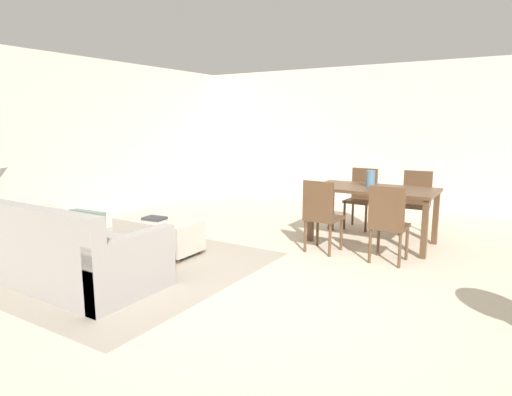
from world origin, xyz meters
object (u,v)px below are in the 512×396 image
couch (61,254)px  dining_chair_far_right (416,199)px  dining_table (373,195)px  vase_centerpiece (371,179)px  ottoman_table (159,234)px  dining_chair_near_right (388,220)px  side_table (1,220)px  book_on_ottoman (154,218)px  dining_chair_near_left (321,212)px  dining_chair_far_left (362,195)px

couch → dining_chair_far_right: (2.69, 3.94, 0.23)m
dining_table → vase_centerpiece: bearing=145.4°
ottoman_table → dining_chair_near_right: dining_chair_near_right is taller
couch → side_table: size_ratio=3.80×
dining_chair_near_right → dining_chair_far_right: bearing=91.0°
couch → book_on_ottoman: bearing=84.0°
ottoman_table → dining_chair_near_right: bearing=22.7°
dining_chair_near_right → dining_chair_near_left: bearing=-179.4°
vase_centerpiece → side_table: bearing=-140.3°
couch → dining_chair_far_right: 4.78m
ottoman_table → dining_chair_near_left: (1.74, 1.06, 0.28)m
side_table → dining_chair_far_left: (3.28, 3.73, 0.07)m
side_table → book_on_ottoman: size_ratio=2.18×
ottoman_table → couch: bearing=-97.1°
couch → dining_chair_near_right: bearing=40.5°
ottoman_table → dining_table: size_ratio=0.68×
book_on_ottoman → dining_chair_far_right: bearing=46.7°
dining_chair_far_right → couch: bearing=-124.3°
ottoman_table → dining_chair_near_left: size_ratio=1.19×
dining_table → book_on_ottoman: (-2.17, -1.90, -0.22)m
dining_table → side_table: bearing=-141.1°
dining_chair_far_right → vase_centerpiece: 0.97m
couch → dining_chair_near_left: 3.00m
ottoman_table → side_table: size_ratio=1.93×
dining_chair_far_right → dining_chair_far_left: bearing=-175.2°
dining_chair_near_right → dining_chair_far_left: same height
dining_table → dining_chair_far_right: dining_chair_far_right is taller
side_table → book_on_ottoman: bearing=35.3°
ottoman_table → vase_centerpiece: 2.90m
side_table → dining_table: (3.68, 2.97, 0.21)m
dining_chair_near_right → book_on_ottoman: 2.82m
dining_chair_far_left → book_on_ottoman: dining_chair_far_left is taller
dining_chair_far_left → ottoman_table: bearing=-123.6°
dining_table → dining_chair_near_right: (0.42, -0.79, -0.14)m
dining_chair_far_left → dining_chair_far_right: size_ratio=1.00×
dining_chair_near_right → dining_chair_far_left: (-0.82, 1.55, 0.00)m
dining_chair_near_left → vase_centerpiece: (0.35, 0.85, 0.35)m
dining_chair_far_left → dining_table: bearing=-62.0°
dining_chair_far_left → vase_centerpiece: bearing=-64.5°
ottoman_table → dining_chair_far_left: bearing=56.4°
couch → vase_centerpiece: size_ratio=9.78×
dining_table → dining_chair_far_left: 0.87m
side_table → dining_chair_far_right: (4.07, 3.79, 0.07)m
dining_chair_near_left → vase_centerpiece: bearing=67.6°
couch → dining_chair_far_left: size_ratio=2.35×
side_table → dining_table: dining_table is taller
dining_chair_near_right → book_on_ottoman: (-2.59, -1.10, -0.08)m
side_table → book_on_ottoman: side_table is taller
side_table → vase_centerpiece: (3.62, 3.01, 0.42)m
couch → side_table: 1.40m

